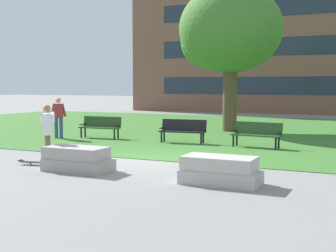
% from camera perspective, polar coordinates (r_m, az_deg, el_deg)
% --- Properties ---
extents(ground_plane, '(140.00, 140.00, 0.00)m').
position_cam_1_polar(ground_plane, '(14.18, -2.36, -4.19)').
color(ground_plane, gray).
extents(grass_lawn, '(40.00, 20.00, 0.02)m').
position_cam_1_polar(grass_lawn, '(23.44, 8.91, -0.55)').
color(grass_lawn, '#3D752D').
rests_on(grass_lawn, ground).
extents(concrete_block_center, '(1.80, 0.90, 0.64)m').
position_cam_1_polar(concrete_block_center, '(12.62, -11.00, -4.02)').
color(concrete_block_center, '#9E9991').
rests_on(concrete_block_center, ground).
extents(concrete_block_left, '(1.80, 0.90, 0.64)m').
position_cam_1_polar(concrete_block_left, '(10.84, 6.37, -5.45)').
color(concrete_block_left, '#B2ADA3').
rests_on(concrete_block_left, ground).
extents(person_skateboarder, '(0.74, 0.60, 1.71)m').
position_cam_1_polar(person_skateboarder, '(13.68, -14.49, -0.55)').
color(person_skateboarder, brown).
rests_on(person_skateboarder, ground).
extents(skateboard, '(1.04, 0.38, 0.14)m').
position_cam_1_polar(skateboard, '(13.80, -15.86, -4.27)').
color(skateboard, black).
rests_on(skateboard, ground).
extents(park_bench_near_right, '(1.83, 0.63, 0.90)m').
position_cam_1_polar(park_bench_near_right, '(20.06, -8.22, 0.04)').
color(park_bench_near_right, '#284723').
rests_on(park_bench_near_right, grass_lawn).
extents(park_bench_far_left, '(1.85, 0.74, 0.90)m').
position_cam_1_polar(park_bench_far_left, '(17.18, 10.77, -0.84)').
color(park_bench_far_left, '#284723').
rests_on(park_bench_far_left, grass_lawn).
extents(park_bench_far_right, '(1.85, 0.72, 0.90)m').
position_cam_1_polar(park_bench_far_right, '(18.21, 1.84, -0.42)').
color(park_bench_far_right, black).
rests_on(park_bench_far_right, grass_lawn).
extents(tree_far_right, '(5.20, 4.95, 7.03)m').
position_cam_1_polar(tree_far_right, '(23.07, 7.50, 11.46)').
color(tree_far_right, brown).
rests_on(tree_far_right, grass_lawn).
extents(person_bystander_near_lawn, '(0.65, 0.43, 1.71)m').
position_cam_1_polar(person_bystander_near_lawn, '(20.25, -13.21, 1.26)').
color(person_bystander_near_lawn, '#384C7A').
rests_on(person_bystander_near_lawn, grass_lawn).
extents(building_facade_distant, '(24.53, 1.03, 12.58)m').
position_cam_1_polar(building_facade_distant, '(38.02, 12.72, 10.99)').
color(building_facade_distant, brown).
rests_on(building_facade_distant, ground).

